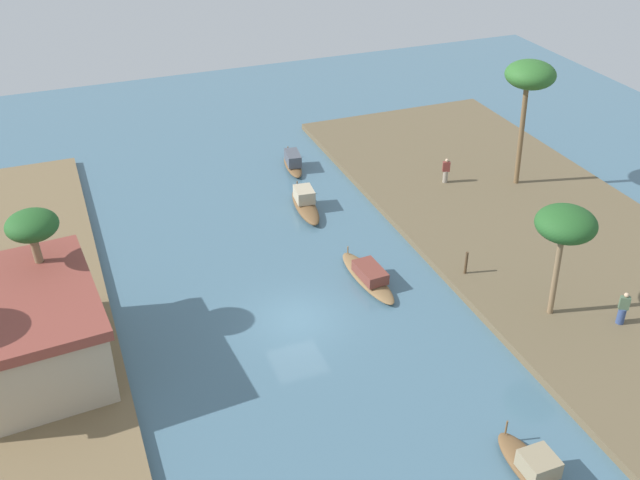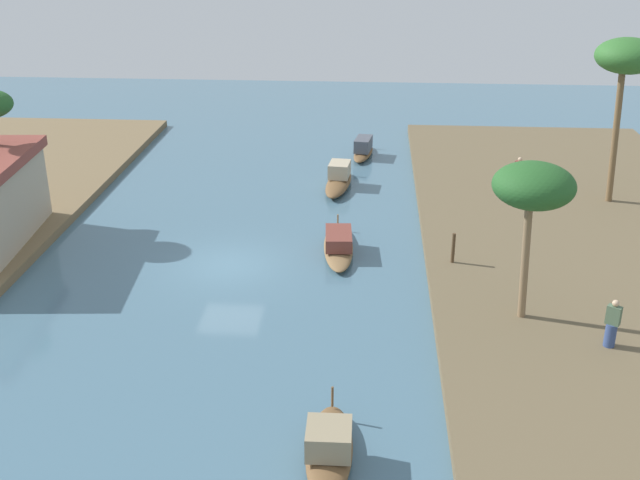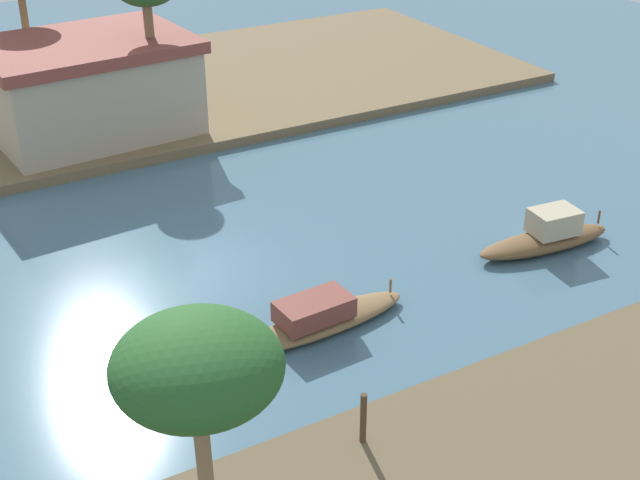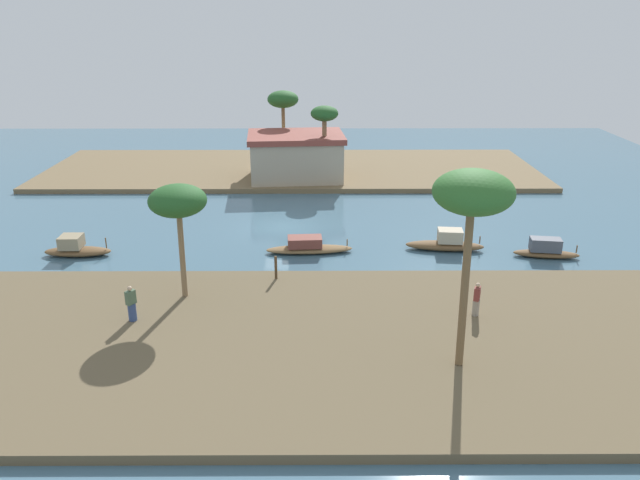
% 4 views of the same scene
% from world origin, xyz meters
% --- Properties ---
extents(river_water, '(72.76, 72.76, 0.00)m').
position_xyz_m(river_water, '(0.00, 0.00, 0.00)').
color(river_water, '#476B7F').
rests_on(river_water, ground).
extents(riverbank_left, '(42.51, 14.31, 0.38)m').
position_xyz_m(riverbank_left, '(0.00, -15.13, 0.19)').
color(riverbank_left, brown).
rests_on(riverbank_left, ground).
extents(sampan_with_tall_canopy, '(3.78, 1.47, 1.14)m').
position_xyz_m(sampan_with_tall_canopy, '(15.28, -5.18, 0.45)').
color(sampan_with_tall_canopy, brown).
rests_on(sampan_with_tall_canopy, river_water).
extents(sampan_midstream, '(4.66, 1.62, 1.28)m').
position_xyz_m(sampan_midstream, '(9.80, -4.02, 0.44)').
color(sampan_midstream, brown).
rests_on(sampan_midstream, river_water).
extents(sampan_downstream_large, '(3.83, 1.27, 1.21)m').
position_xyz_m(sampan_downstream_large, '(-11.70, -4.78, 0.43)').
color(sampan_downstream_large, brown).
rests_on(sampan_downstream_large, river_water).
extents(sampan_foreground, '(5.10, 1.53, 0.96)m').
position_xyz_m(sampan_foreground, '(1.66, -4.39, 0.36)').
color(sampan_foreground, brown).
rests_on(sampan_foreground, river_water).
extents(person_on_near_bank, '(0.50, 0.50, 1.65)m').
position_xyz_m(person_on_near_bank, '(-5.97, -13.44, 1.11)').
color(person_on_near_bank, '#33477A').
rests_on(person_on_near_bank, riverbank_left).
extents(person_by_mooring, '(0.40, 0.50, 1.58)m').
position_xyz_m(person_by_mooring, '(9.31, -13.03, 1.14)').
color(person_by_mooring, gray).
rests_on(person_by_mooring, riverbank_left).
extents(mooring_post, '(0.14, 0.14, 1.23)m').
position_xyz_m(mooring_post, '(0.09, -8.99, 1.00)').
color(mooring_post, '#4C3823').
rests_on(mooring_post, riverbank_left).
extents(palm_tree_left_near, '(2.67, 2.67, 5.49)m').
position_xyz_m(palm_tree_left_near, '(-4.16, -10.89, 5.06)').
color(palm_tree_left_near, '#7F6647').
rests_on(palm_tree_left_near, riverbank_left).
extents(palm_tree_left_far, '(2.90, 2.90, 7.68)m').
position_xyz_m(palm_tree_left_far, '(7.69, -16.96, 7.12)').
color(palm_tree_left_far, brown).
rests_on(palm_tree_left_far, riverbank_left).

